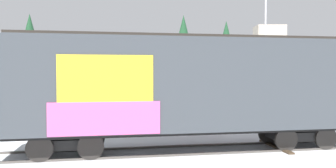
{
  "coord_description": "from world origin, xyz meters",
  "views": [
    {
      "loc": [
        -4.13,
        -12.6,
        3.03
      ],
      "look_at": [
        -1.98,
        0.75,
        2.59
      ],
      "focal_mm": 35.66,
      "sensor_mm": 36.0,
      "label": 1
    }
  ],
  "objects_px": {
    "parked_car_green": "(56,115)",
    "parked_car_red": "(178,113)",
    "flagpole": "(268,29)",
    "parked_car_white": "(271,110)",
    "freight_car": "(189,86)"
  },
  "relations": [
    {
      "from": "parked_car_green",
      "to": "parked_car_red",
      "type": "xyz_separation_m",
      "value": [
        6.46,
        0.04,
        0.0
      ]
    },
    {
      "from": "flagpole",
      "to": "parked_car_white",
      "type": "relative_size",
      "value": 2.22
    },
    {
      "from": "flagpole",
      "to": "parked_car_white",
      "type": "xyz_separation_m",
      "value": [
        -2.05,
        -4.62,
        -5.34
      ]
    },
    {
      "from": "parked_car_red",
      "to": "parked_car_white",
      "type": "height_order",
      "value": "parked_car_white"
    },
    {
      "from": "flagpole",
      "to": "parked_car_green",
      "type": "xyz_separation_m",
      "value": [
        -14.09,
        -4.98,
        -5.36
      ]
    },
    {
      "from": "freight_car",
      "to": "parked_car_white",
      "type": "relative_size",
      "value": 3.21
    },
    {
      "from": "flagpole",
      "to": "parked_car_red",
      "type": "bearing_deg",
      "value": -147.1
    },
    {
      "from": "flagpole",
      "to": "parked_car_red",
      "type": "xyz_separation_m",
      "value": [
        -7.63,
        -4.94,
        -5.36
      ]
    },
    {
      "from": "parked_car_green",
      "to": "parked_car_red",
      "type": "height_order",
      "value": "parked_car_red"
    },
    {
      "from": "freight_car",
      "to": "parked_car_white",
      "type": "distance_m",
      "value": 8.52
    },
    {
      "from": "parked_car_red",
      "to": "parked_car_white",
      "type": "distance_m",
      "value": 5.59
    },
    {
      "from": "freight_car",
      "to": "parked_car_red",
      "type": "height_order",
      "value": "freight_car"
    },
    {
      "from": "freight_car",
      "to": "parked_car_white",
      "type": "xyz_separation_m",
      "value": [
        6.17,
        5.63,
        -1.67
      ]
    },
    {
      "from": "flagpole",
      "to": "parked_car_green",
      "type": "height_order",
      "value": "flagpole"
    },
    {
      "from": "parked_car_red",
      "to": "freight_car",
      "type": "bearing_deg",
      "value": -96.42
    }
  ]
}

